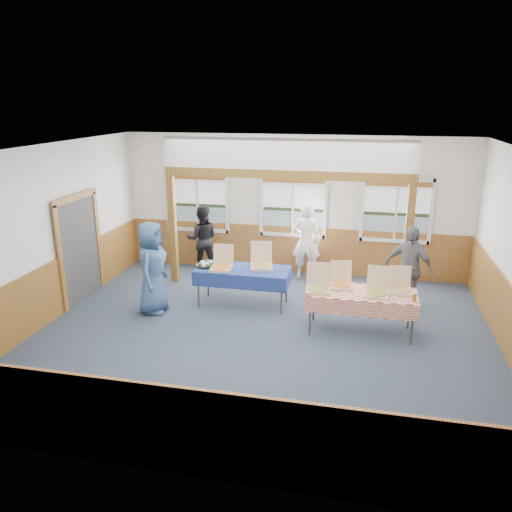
{
  "coord_description": "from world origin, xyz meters",
  "views": [
    {
      "loc": [
        1.56,
        -7.73,
        3.97
      ],
      "look_at": [
        -0.34,
        1.0,
        1.13
      ],
      "focal_mm": 35.0,
      "sensor_mm": 36.0,
      "label": 1
    }
  ],
  "objects": [
    {
      "name": "person_grey",
      "position": [
        2.51,
        1.77,
        0.84
      ],
      "size": [
        1.05,
        0.86,
        1.68
      ],
      "primitive_type": "imported",
      "rotation": [
        0.0,
        0.0,
        -0.54
      ],
      "color": "slate",
      "rests_on": "floor"
    },
    {
      "name": "drink_glass",
      "position": [
        2.5,
        0.27,
        0.83
      ],
      "size": [
        0.07,
        0.07,
        0.15
      ],
      "primitive_type": "cylinder",
      "color": "#976019",
      "rests_on": "table_right"
    },
    {
      "name": "window_right",
      "position": [
        2.3,
        3.46,
        1.68
      ],
      "size": [
        1.56,
        0.1,
        1.46
      ],
      "color": "silver",
      "rests_on": "wall_back"
    },
    {
      "name": "pizza_box_e",
      "position": [
        1.9,
        0.45,
        0.82
      ],
      "size": [
        0.46,
        0.54,
        0.45
      ],
      "rotation": [
        0.0,
        0.0,
        -0.11
      ],
      "color": "#D7AF8F",
      "rests_on": "table_right"
    },
    {
      "name": "wall_front",
      "position": [
        0.0,
        -3.5,
        1.6
      ],
      "size": [
        8.0,
        0.0,
        8.0
      ],
      "primitive_type": "plane",
      "rotation": [
        -1.57,
        0.0,
        0.0
      ],
      "color": "silver",
      "rests_on": "floor"
    },
    {
      "name": "woman_black",
      "position": [
        -2.09,
        3.09,
        0.79
      ],
      "size": [
        0.9,
        0.79,
        1.58
      ],
      "primitive_type": "imported",
      "rotation": [
        0.0,
        0.0,
        3.42
      ],
      "color": "black",
      "rests_on": "floor"
    },
    {
      "name": "table_left",
      "position": [
        -0.67,
        1.29,
        0.7
      ],
      "size": [
        1.88,
        0.91,
        0.76
      ],
      "rotation": [
        0.0,
        0.0,
        -0.05
      ],
      "color": "#363636",
      "rests_on": "floor"
    },
    {
      "name": "pizza_box_a",
      "position": [
        -1.07,
        1.18,
        0.82
      ],
      "size": [
        0.44,
        0.52,
        0.44
      ],
      "rotation": [
        0.0,
        0.0,
        0.08
      ],
      "color": "#D7AF8F",
      "rests_on": "table_left"
    },
    {
      "name": "pizza_box_f",
      "position": [
        2.29,
        0.66,
        0.82
      ],
      "size": [
        0.4,
        0.48,
        0.41
      ],
      "rotation": [
        0.0,
        0.0,
        0.05
      ],
      "color": "#D7AF8F",
      "rests_on": "table_right"
    },
    {
      "name": "wainscot_left",
      "position": [
        -3.98,
        0.0,
        0.55
      ],
      "size": [
        0.05,
        6.98,
        1.1
      ],
      "primitive_type": "cube",
      "color": "brown",
      "rests_on": "floor"
    },
    {
      "name": "table_right",
      "position": [
        1.65,
        0.52,
        0.7
      ],
      "size": [
        1.97,
        1.05,
        0.76
      ],
      "rotation": [
        0.0,
        0.0,
        0.12
      ],
      "color": "#363636",
      "rests_on": "floor"
    },
    {
      "name": "wall_left",
      "position": [
        -4.0,
        0.0,
        1.6
      ],
      "size": [
        0.0,
        8.0,
        8.0
      ],
      "primitive_type": "plane",
      "rotation": [
        1.57,
        0.0,
        1.57
      ],
      "color": "silver",
      "rests_on": "floor"
    },
    {
      "name": "cased_opening",
      "position": [
        -3.96,
        0.9,
        1.05
      ],
      "size": [
        0.06,
        1.3,
        2.1
      ],
      "primitive_type": "cube",
      "color": "#363636",
      "rests_on": "wall_left"
    },
    {
      "name": "wainscot_front",
      "position": [
        0.0,
        -3.48,
        0.55
      ],
      "size": [
        7.98,
        0.05,
        1.1
      ],
      "primitive_type": "cube",
      "color": "brown",
      "rests_on": "floor"
    },
    {
      "name": "wall_back",
      "position": [
        0.0,
        3.5,
        1.6
      ],
      "size": [
        8.0,
        0.0,
        8.0
      ],
      "primitive_type": "plane",
      "rotation": [
        1.57,
        0.0,
        0.0
      ],
      "color": "silver",
      "rests_on": "floor"
    },
    {
      "name": "veggie_tray",
      "position": [
        -1.42,
        1.29,
        0.79
      ],
      "size": [
        0.42,
        0.42,
        0.09
      ],
      "color": "black",
      "rests_on": "table_left"
    },
    {
      "name": "pizza_box_d",
      "position": [
        1.29,
        0.71,
        0.82
      ],
      "size": [
        0.45,
        0.52,
        0.42
      ],
      "rotation": [
        0.0,
        0.0,
        0.17
      ],
      "color": "#D7AF8F",
      "rests_on": "table_right"
    },
    {
      "name": "cross_beam",
      "position": [
        0.0,
        2.3,
        2.49
      ],
      "size": [
        5.15,
        0.18,
        0.18
      ],
      "primitive_type": "cube",
      "color": "#543512",
      "rests_on": "post_left"
    },
    {
      "name": "post_right",
      "position": [
        2.5,
        2.3,
        1.2
      ],
      "size": [
        0.15,
        0.15,
        2.4
      ],
      "primitive_type": "cube",
      "color": "#543512",
      "rests_on": "floor"
    },
    {
      "name": "floor",
      "position": [
        0.0,
        0.0,
        0.0
      ],
      "size": [
        8.0,
        8.0,
        0.0
      ],
      "primitive_type": "plane",
      "color": "#283042",
      "rests_on": "ground"
    },
    {
      "name": "pizza_box_b",
      "position": [
        -0.32,
        1.45,
        0.83
      ],
      "size": [
        0.53,
        0.6,
        0.47
      ],
      "rotation": [
        0.0,
        0.0,
        0.22
      ],
      "color": "#D7AF8F",
      "rests_on": "table_left"
    },
    {
      "name": "pizza_box_c",
      "position": [
        0.89,
        0.43,
        0.82
      ],
      "size": [
        0.45,
        0.53,
        0.44
      ],
      "rotation": [
        0.0,
        0.0,
        0.09
      ],
      "color": "#D7AF8F",
      "rests_on": "table_right"
    },
    {
      "name": "wainscot_back",
      "position": [
        0.0,
        3.48,
        0.55
      ],
      "size": [
        7.98,
        0.05,
        1.1
      ],
      "primitive_type": "cube",
      "color": "brown",
      "rests_on": "floor"
    },
    {
      "name": "woman_white",
      "position": [
        0.37,
        3.07,
        0.88
      ],
      "size": [
        0.64,
        0.42,
        1.75
      ],
      "primitive_type": "imported",
      "rotation": [
        0.0,
        0.0,
        3.13
      ],
      "color": "white",
      "rests_on": "floor"
    },
    {
      "name": "window_mid",
      "position": [
        0.0,
        3.46,
        1.68
      ],
      "size": [
        1.56,
        0.1,
        1.46
      ],
      "color": "silver",
      "rests_on": "wall_back"
    },
    {
      "name": "post_left",
      "position": [
        -2.5,
        2.3,
        1.2
      ],
      "size": [
        0.15,
        0.15,
        2.4
      ],
      "primitive_type": "cube",
      "color": "#543512",
      "rests_on": "floor"
    },
    {
      "name": "man_blue",
      "position": [
        -2.27,
        0.59,
        0.9
      ],
      "size": [
        0.64,
        0.92,
        1.79
      ],
      "primitive_type": "imported",
      "rotation": [
        0.0,
        0.0,
        1.65
      ],
      "color": "#33537F",
      "rests_on": "floor"
    },
    {
      "name": "ceiling",
      "position": [
        0.0,
        0.0,
        3.2
      ],
      "size": [
        8.0,
        8.0,
        0.0
      ],
      "primitive_type": "plane",
      "rotation": [
        3.14,
        0.0,
        0.0
      ],
      "color": "white",
      "rests_on": "wall_back"
    },
    {
      "name": "window_left",
      "position": [
        -2.3,
        3.46,
        1.68
      ],
      "size": [
        1.56,
        0.1,
        1.46
      ],
      "color": "silver",
      "rests_on": "wall_back"
    }
  ]
}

